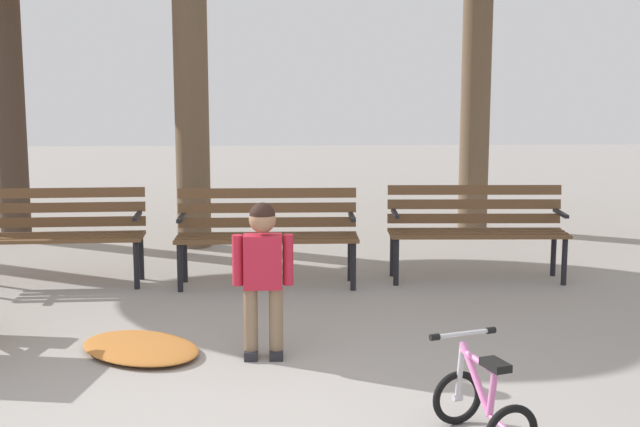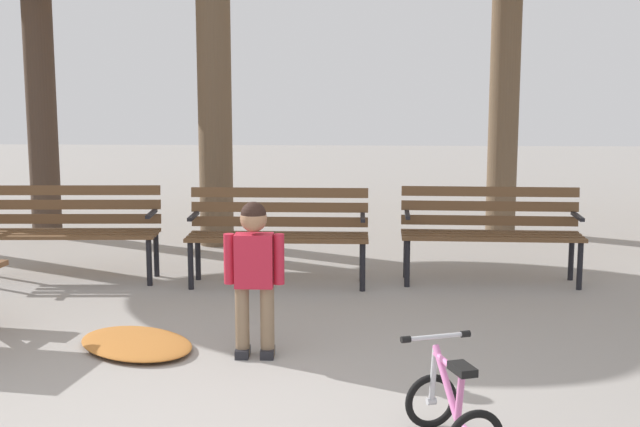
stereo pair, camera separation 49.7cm
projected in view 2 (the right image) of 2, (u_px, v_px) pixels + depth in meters
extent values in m
cube|color=brown|center=(74.00, 230.00, 8.15)|extent=(1.60, 0.14, 0.03)
cube|color=brown|center=(70.00, 233.00, 8.03)|extent=(1.60, 0.14, 0.03)
cube|color=brown|center=(67.00, 235.00, 7.91)|extent=(1.60, 0.14, 0.03)
cube|color=brown|center=(63.00, 238.00, 7.80)|extent=(1.60, 0.14, 0.03)
cube|color=brown|center=(74.00, 219.00, 8.18)|extent=(1.60, 0.11, 0.09)
cube|color=brown|center=(74.00, 205.00, 8.15)|extent=(1.60, 0.11, 0.09)
cube|color=brown|center=(73.00, 190.00, 8.13)|extent=(1.60, 0.11, 0.09)
cylinder|color=black|center=(149.00, 261.00, 7.86)|extent=(0.05, 0.05, 0.44)
cylinder|color=black|center=(156.00, 253.00, 8.21)|extent=(0.05, 0.05, 0.44)
cube|color=black|center=(151.00, 214.00, 7.97)|extent=(0.06, 0.40, 0.03)
cube|color=brown|center=(279.00, 233.00, 8.00)|extent=(1.60, 0.07, 0.03)
cube|color=brown|center=(278.00, 236.00, 7.88)|extent=(1.60, 0.07, 0.03)
cube|color=brown|center=(277.00, 238.00, 7.76)|extent=(1.60, 0.07, 0.03)
cube|color=brown|center=(276.00, 241.00, 7.64)|extent=(1.60, 0.07, 0.03)
cube|color=brown|center=(280.00, 222.00, 8.02)|extent=(1.60, 0.05, 0.09)
cube|color=brown|center=(280.00, 207.00, 8.00)|extent=(1.60, 0.05, 0.09)
cube|color=brown|center=(279.00, 193.00, 7.98)|extent=(1.60, 0.05, 0.09)
cylinder|color=black|center=(363.00, 266.00, 7.67)|extent=(0.05, 0.05, 0.44)
cylinder|color=black|center=(362.00, 257.00, 8.02)|extent=(0.05, 0.05, 0.44)
cube|color=black|center=(363.00, 217.00, 7.78)|extent=(0.04, 0.40, 0.03)
cylinder|color=black|center=(191.00, 265.00, 7.72)|extent=(0.05, 0.05, 0.44)
cylinder|color=black|center=(198.00, 256.00, 8.08)|extent=(0.05, 0.05, 0.44)
cube|color=black|center=(193.00, 216.00, 7.84)|extent=(0.04, 0.40, 0.03)
cube|color=brown|center=(489.00, 232.00, 8.06)|extent=(1.60, 0.12, 0.03)
cube|color=brown|center=(491.00, 235.00, 7.94)|extent=(1.60, 0.12, 0.03)
cube|color=brown|center=(492.00, 237.00, 7.82)|extent=(1.60, 0.12, 0.03)
cube|color=brown|center=(494.00, 240.00, 7.71)|extent=(1.60, 0.12, 0.03)
cube|color=brown|center=(489.00, 221.00, 8.08)|extent=(1.60, 0.09, 0.09)
cube|color=brown|center=(489.00, 206.00, 8.06)|extent=(1.60, 0.09, 0.09)
cube|color=brown|center=(490.00, 192.00, 8.04)|extent=(1.60, 0.09, 0.09)
cylinder|color=black|center=(580.00, 265.00, 7.71)|extent=(0.05, 0.05, 0.44)
cylinder|color=black|center=(571.00, 256.00, 8.07)|extent=(0.05, 0.05, 0.44)
cube|color=black|center=(578.00, 216.00, 7.82)|extent=(0.05, 0.40, 0.03)
cylinder|color=black|center=(407.00, 262.00, 7.81)|extent=(0.05, 0.05, 0.44)
cylinder|color=black|center=(406.00, 254.00, 8.17)|extent=(0.05, 0.05, 0.44)
cube|color=black|center=(407.00, 215.00, 7.93)|extent=(0.05, 0.40, 0.03)
cylinder|color=#7F664C|center=(267.00, 322.00, 5.90)|extent=(0.09, 0.09, 0.48)
cube|color=black|center=(268.00, 353.00, 5.93)|extent=(0.09, 0.16, 0.06)
cylinder|color=#7F664C|center=(242.00, 322.00, 5.90)|extent=(0.09, 0.09, 0.48)
cube|color=black|center=(243.00, 352.00, 5.94)|extent=(0.09, 0.16, 0.06)
cube|color=#B71E33|center=(254.00, 261.00, 5.83)|extent=(0.25, 0.15, 0.36)
sphere|color=#996B4C|center=(254.00, 219.00, 5.79)|extent=(0.18, 0.18, 0.18)
sphere|color=black|center=(253.00, 215.00, 5.78)|extent=(0.17, 0.17, 0.17)
cylinder|color=#B71E33|center=(279.00, 259.00, 5.82)|extent=(0.07, 0.07, 0.34)
cylinder|color=#B71E33|center=(229.00, 259.00, 5.84)|extent=(0.07, 0.07, 0.34)
torus|color=black|center=(431.00, 401.00, 4.74)|extent=(0.30, 0.14, 0.30)
cylinder|color=silver|center=(431.00, 401.00, 4.74)|extent=(0.06, 0.05, 0.04)
cylinder|color=pink|center=(446.00, 382.00, 4.54)|extent=(0.13, 0.30, 0.32)
cylinder|color=pink|center=(460.00, 397.00, 4.39)|extent=(0.06, 0.08, 0.27)
cylinder|color=silver|center=(433.00, 374.00, 4.69)|extent=(0.05, 0.08, 0.32)
cylinder|color=pink|center=(448.00, 365.00, 4.50)|extent=(0.13, 0.31, 0.05)
cube|color=black|center=(462.00, 369.00, 4.35)|extent=(0.14, 0.19, 0.04)
cylinder|color=silver|center=(436.00, 337.00, 4.64)|extent=(0.33, 0.13, 0.02)
cylinder|color=black|center=(406.00, 339.00, 4.59)|extent=(0.06, 0.05, 0.04)
cylinder|color=black|center=(465.00, 334.00, 4.69)|extent=(0.06, 0.05, 0.04)
ellipsoid|color=#B26B2D|center=(136.00, 343.00, 6.11)|extent=(1.13, 1.12, 0.07)
cylinder|color=#423328|center=(41.00, 105.00, 10.12)|extent=(0.34, 0.34, 3.00)
cylinder|color=brown|center=(214.00, 48.00, 9.42)|extent=(0.37, 0.37, 4.25)
cylinder|color=brown|center=(505.00, 87.00, 10.28)|extent=(0.35, 0.35, 3.39)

